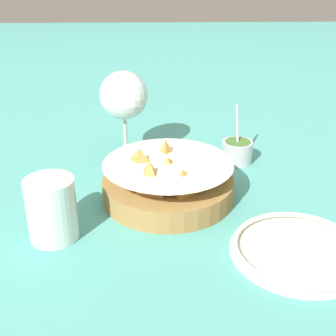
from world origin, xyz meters
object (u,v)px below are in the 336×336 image
(food_basket, at_px, (166,182))
(wine_glass, at_px, (124,98))
(sauce_cup, at_px, (237,151))
(side_plate, at_px, (298,249))
(beer_mug, at_px, (52,210))

(food_basket, distance_m, wine_glass, 0.21)
(food_basket, bearing_deg, sauce_cup, -44.73)
(food_basket, bearing_deg, side_plate, -131.97)
(wine_glass, xyz_separation_m, beer_mug, (-0.28, 0.09, -0.08))
(sauce_cup, bearing_deg, wine_glass, 82.71)
(wine_glass, bearing_deg, side_plate, -142.32)
(food_basket, height_order, side_plate, food_basket)
(sauce_cup, distance_m, wine_glass, 0.25)
(wine_glass, distance_m, beer_mug, 0.31)
(wine_glass, relative_size, beer_mug, 1.61)
(sauce_cup, xyz_separation_m, wine_glass, (0.03, 0.22, 0.10))
(wine_glass, height_order, beer_mug, wine_glass)
(sauce_cup, relative_size, wine_glass, 0.62)
(food_basket, height_order, wine_glass, wine_glass)
(food_basket, height_order, sauce_cup, sauce_cup)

